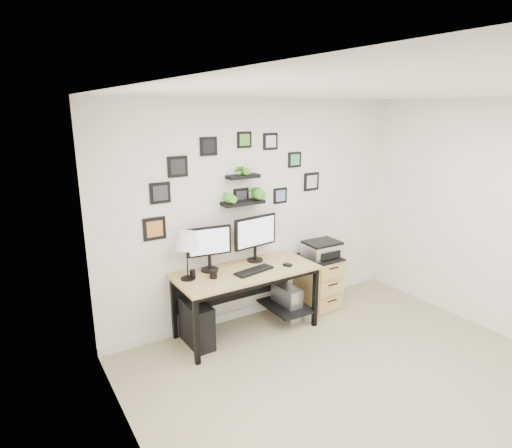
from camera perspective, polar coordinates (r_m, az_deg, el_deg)
room at (r=5.52m, az=0.70°, el=-10.99°), size 4.00×4.00×4.00m
desk at (r=4.85m, az=-1.14°, el=-7.34°), size 1.60×0.70×0.75m
monitor_left at (r=4.67m, az=-6.25°, el=-2.85°), size 0.49×0.22×0.50m
monitor_right at (r=4.93m, az=-0.08°, el=-1.44°), size 0.58×0.21×0.54m
keyboard at (r=4.71m, az=-0.27°, el=-6.24°), size 0.49×0.23×0.02m
mouse at (r=4.89m, az=4.24°, el=-5.45°), size 0.09×0.11×0.03m
table_lamp at (r=4.44m, az=-9.27°, el=-2.33°), size 0.25×0.25×0.51m
mug at (r=4.55m, az=-5.70°, el=-6.64°), size 0.08×0.08×0.09m
pen_cup at (r=4.60m, az=-8.45°, el=-6.57°), size 0.06×0.06×0.08m
pc_tower_black at (r=4.76m, az=-7.91°, el=-13.06°), size 0.23×0.49×0.48m
pc_tower_grey at (r=5.29m, az=4.10°, el=-10.35°), size 0.19×0.42×0.41m
file_cabinet at (r=5.60m, az=8.39°, el=-7.56°), size 0.43×0.53×0.67m
printer at (r=5.46m, az=8.81°, el=-3.31°), size 0.44×0.36×0.20m
wall_decor at (r=4.82m, az=-2.07°, el=5.40°), size 2.30×0.18×1.08m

